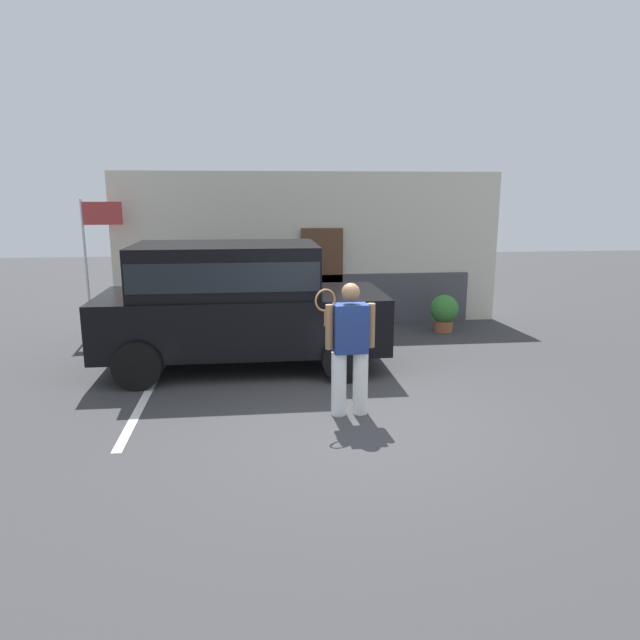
# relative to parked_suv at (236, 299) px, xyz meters

# --- Properties ---
(ground_plane) EXTENTS (40.00, 40.00, 0.00)m
(ground_plane) POSITION_rel_parked_suv_xyz_m (1.52, -2.46, -1.15)
(ground_plane) COLOR #38383A
(parking_stripe_0) EXTENTS (0.12, 4.40, 0.01)m
(parking_stripe_0) POSITION_rel_parked_suv_xyz_m (-1.28, -0.96, -1.14)
(parking_stripe_0) COLOR silver
(parking_stripe_0) RESTS_ON ground_plane
(house_frontage) EXTENTS (8.35, 0.40, 3.28)m
(house_frontage) POSITION_rel_parked_suv_xyz_m (1.53, 3.20, 0.40)
(house_frontage) COLOR beige
(house_frontage) RESTS_ON ground_plane
(parked_suv) EXTENTS (4.60, 2.16, 2.05)m
(parked_suv) POSITION_rel_parked_suv_xyz_m (0.00, 0.00, 0.00)
(parked_suv) COLOR black
(parked_suv) RESTS_ON ground_plane
(tennis_player_man) EXTENTS (0.78, 0.29, 1.74)m
(tennis_player_man) POSITION_rel_parked_suv_xyz_m (1.50, -2.28, -0.23)
(tennis_player_man) COLOR white
(tennis_player_man) RESTS_ON ground_plane
(potted_plant_by_porch) EXTENTS (0.59, 0.59, 0.78)m
(potted_plant_by_porch) POSITION_rel_parked_suv_xyz_m (4.21, 2.05, -0.72)
(potted_plant_by_porch) COLOR #9E5638
(potted_plant_by_porch) RESTS_ON ground_plane
(flag_pole) EXTENTS (0.80, 0.07, 2.72)m
(flag_pole) POSITION_rel_parked_suv_xyz_m (-2.86, 2.68, 0.75)
(flag_pole) COLOR silver
(flag_pole) RESTS_ON ground_plane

